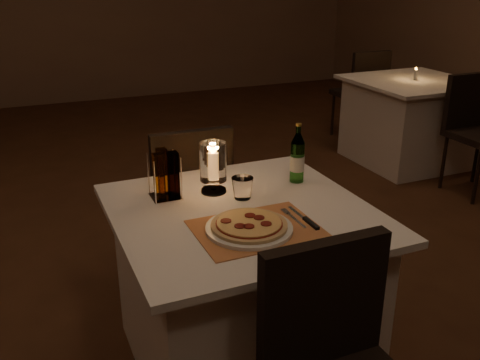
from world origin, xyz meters
name	(u,v)px	position (x,y,z in m)	size (l,w,h in m)	color
floor	(198,309)	(0.00, 0.00, -0.01)	(8.00, 10.00, 0.02)	#4B2918
main_table	(242,288)	(0.05, -0.45, 0.37)	(1.00, 1.00, 0.74)	white
chair_far	(188,190)	(0.05, 0.26, 0.55)	(0.42, 0.42, 0.90)	black
placemat	(257,229)	(0.03, -0.63, 0.74)	(0.45, 0.34, 0.00)	#C97A46
plate	(249,228)	(0.00, -0.63, 0.75)	(0.32, 0.32, 0.01)	white
pizza	(249,224)	(0.00, -0.63, 0.77)	(0.28, 0.28, 0.02)	#D8B77F
fork	(292,217)	(0.20, -0.60, 0.75)	(0.02, 0.18, 0.00)	silver
knife	(308,221)	(0.23, -0.66, 0.75)	(0.02, 0.22, 0.01)	black
tumbler	(242,188)	(0.10, -0.35, 0.79)	(0.09, 0.09, 0.09)	white
water_bottle	(297,158)	(0.40, -0.27, 0.85)	(0.06, 0.06, 0.27)	#6CB461
hurricane_candle	(213,164)	(0.01, -0.24, 0.87)	(0.11, 0.11, 0.22)	white
cruet_caddy	(165,176)	(-0.19, -0.22, 0.84)	(0.12, 0.12, 0.21)	white
neighbor_table_right	(410,121)	(2.48, 1.40, 0.37)	(1.00, 1.00, 0.74)	white
neighbor_chair_ra	(475,122)	(2.48, 0.69, 0.55)	(0.42, 0.42, 0.90)	black
neighbor_chair_rb	(364,86)	(2.48, 2.12, 0.55)	(0.42, 0.42, 0.90)	black
neighbor_candle_right	(415,74)	(2.48, 1.40, 0.79)	(0.03, 0.03, 0.11)	white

